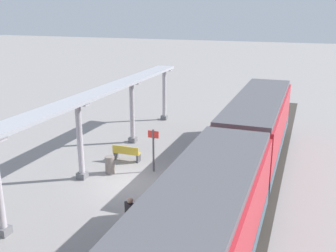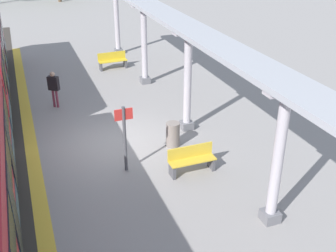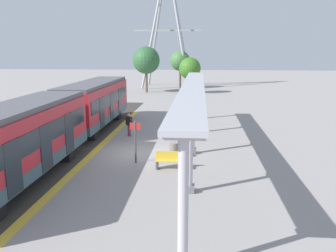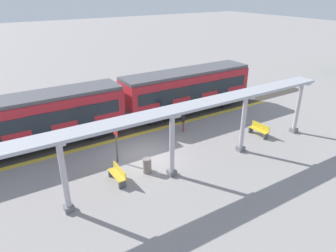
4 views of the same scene
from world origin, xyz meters
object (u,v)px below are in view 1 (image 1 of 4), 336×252
(train_far_carriage, at_px, (195,249))
(canopy_pillar_third, at_px, (80,141))
(train_near_carriage, at_px, (257,127))
(platform_info_sign, at_px, (153,146))
(passenger_waiting_near_edge, at_px, (130,213))
(trash_bin, at_px, (110,165))
(canopy_pillar_nearest, at_px, (164,94))
(canopy_pillar_second, at_px, (132,112))
(bench_near_end, at_px, (126,153))

(train_far_carriage, height_order, canopy_pillar_third, canopy_pillar_third)
(train_near_carriage, xyz_separation_m, platform_info_sign, (4.56, 3.42, -0.50))
(train_near_carriage, relative_size, canopy_pillar_third, 2.95)
(passenger_waiting_near_edge, bearing_deg, trash_bin, -54.57)
(passenger_waiting_near_edge, bearing_deg, train_near_carriage, -108.39)
(train_far_carriage, bearing_deg, passenger_waiting_near_edge, -38.64)
(trash_bin, xyz_separation_m, passenger_waiting_near_edge, (-3.45, 4.84, 0.54))
(train_near_carriage, relative_size, passenger_waiting_near_edge, 7.05)
(trash_bin, bearing_deg, train_far_carriage, 131.75)
(canopy_pillar_nearest, height_order, passenger_waiting_near_edge, canopy_pillar_nearest)
(canopy_pillar_nearest, xyz_separation_m, canopy_pillar_third, (0.00, 11.21, 0.00))
(train_near_carriage, xyz_separation_m, canopy_pillar_second, (7.47, -0.31, 0.08))
(train_near_carriage, xyz_separation_m, bench_near_end, (6.46, 2.62, -1.38))
(train_far_carriage, bearing_deg, canopy_pillar_nearest, -66.85)
(canopy_pillar_nearest, relative_size, bench_near_end, 2.50)
(train_near_carriage, distance_m, trash_bin, 7.97)
(bench_near_end, height_order, trash_bin, trash_bin)
(canopy_pillar_second, bearing_deg, bench_near_end, 108.95)
(canopy_pillar_third, bearing_deg, platform_info_sign, -145.66)
(canopy_pillar_third, relative_size, trash_bin, 4.29)
(canopy_pillar_third, xyz_separation_m, platform_info_sign, (-2.91, -1.99, -0.58))
(train_far_carriage, relative_size, trash_bin, 12.65)
(platform_info_sign, bearing_deg, canopy_pillar_nearest, -72.49)
(train_far_carriage, relative_size, canopy_pillar_nearest, 2.95)
(canopy_pillar_nearest, relative_size, trash_bin, 4.29)
(canopy_pillar_third, bearing_deg, bench_near_end, -109.85)
(passenger_waiting_near_edge, bearing_deg, canopy_pillar_second, -65.20)
(canopy_pillar_second, relative_size, trash_bin, 4.29)
(train_near_carriage, xyz_separation_m, canopy_pillar_third, (7.47, 5.41, 0.08))
(canopy_pillar_nearest, xyz_separation_m, canopy_pillar_second, (0.00, 5.49, 0.00))
(canopy_pillar_nearest, bearing_deg, train_near_carriage, 142.19)
(train_far_carriage, height_order, canopy_pillar_nearest, canopy_pillar_nearest)
(canopy_pillar_second, distance_m, trash_bin, 5.01)
(train_far_carriage, xyz_separation_m, platform_info_sign, (4.56, -8.25, -0.50))
(canopy_pillar_nearest, relative_size, platform_info_sign, 1.71)
(canopy_pillar_second, height_order, platform_info_sign, canopy_pillar_second)
(train_far_carriage, xyz_separation_m, passenger_waiting_near_edge, (3.07, -2.45, -0.84))
(bench_near_end, bearing_deg, canopy_pillar_nearest, -83.18)
(train_far_carriage, bearing_deg, canopy_pillar_third, -39.98)
(train_near_carriage, height_order, canopy_pillar_third, canopy_pillar_third)
(canopy_pillar_nearest, distance_m, passenger_waiting_near_edge, 15.68)
(train_near_carriage, relative_size, canopy_pillar_second, 2.95)
(canopy_pillar_second, bearing_deg, train_far_carriage, 121.94)
(train_near_carriage, bearing_deg, trash_bin, 33.92)
(train_near_carriage, height_order, trash_bin, train_near_carriage)
(canopy_pillar_second, relative_size, passenger_waiting_near_edge, 2.39)
(train_far_carriage, distance_m, canopy_pillar_third, 9.75)
(train_far_carriage, height_order, passenger_waiting_near_edge, train_far_carriage)
(canopy_pillar_third, distance_m, passenger_waiting_near_edge, 5.90)
(canopy_pillar_third, xyz_separation_m, trash_bin, (-0.96, -1.03, -1.47))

